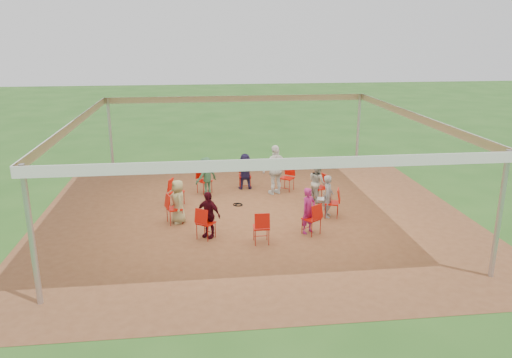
{
  "coord_description": "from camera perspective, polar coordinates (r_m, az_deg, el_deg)",
  "views": [
    {
      "loc": [
        -1.65,
        -14.7,
        5.43
      ],
      "look_at": [
        0.17,
        0.3,
        0.96
      ],
      "focal_mm": 35.0,
      "sensor_mm": 36.0,
      "label": 1
    }
  ],
  "objects": [
    {
      "name": "chair_1",
      "position": [
        16.71,
        7.34,
        -1.01
      ],
      "size": [
        0.55,
        0.53,
        0.9
      ],
      "primitive_type": null,
      "rotation": [
        0.0,
        0.0,
        1.87
      ],
      "color": "#BB0D03",
      "rests_on": "ground"
    },
    {
      "name": "chair_8",
      "position": [
        13.29,
        0.61,
        -5.54
      ],
      "size": [
        0.42,
        0.44,
        0.9
      ],
      "primitive_type": null,
      "rotation": [
        0.0,
        0.0,
        -0.01
      ],
      "color": "#BB0D03",
      "rests_on": "ground"
    },
    {
      "name": "cable_coil",
      "position": [
        16.28,
        -2.05,
        -2.95
      ],
      "size": [
        0.32,
        0.32,
        0.03
      ],
      "rotation": [
        0.0,
        0.0,
        0.0
      ],
      "color": "black",
      "rests_on": "ground"
    },
    {
      "name": "chair_4",
      "position": [
        17.45,
        -5.92,
        -0.2
      ],
      "size": [
        0.6,
        0.6,
        0.9
      ],
      "primitive_type": null,
      "rotation": [
        0.0,
        0.0,
        -2.52
      ],
      "color": "#BB0D03",
      "rests_on": "ground"
    },
    {
      "name": "chair_2",
      "position": [
        17.7,
        3.57,
        0.09
      ],
      "size": [
        0.6,
        0.6,
        0.9
      ],
      "primitive_type": null,
      "rotation": [
        0.0,
        0.0,
        2.5
      ],
      "color": "#BB0D03",
      "rests_on": "ground"
    },
    {
      "name": "person_seated_5",
      "position": [
        13.66,
        -5.49,
        -4.05
      ],
      "size": [
        0.85,
        0.77,
        1.3
      ],
      "primitive_type": "imported",
      "rotation": [
        0.0,
        0.0,
        -0.64
      ],
      "color": "#3B0711",
      "rests_on": "ground"
    },
    {
      "name": "person_seated_0",
      "position": [
        15.24,
        8.25,
        -1.96
      ],
      "size": [
        0.45,
        0.55,
        1.3
      ],
      "primitive_type": "imported",
      "rotation": [
        0.0,
        0.0,
        1.25
      ],
      "color": "slate",
      "rests_on": "ground"
    },
    {
      "name": "dirt_patch",
      "position": [
        15.75,
        -0.47,
        -3.67
      ],
      "size": [
        13.0,
        13.0,
        0.0
      ],
      "primitive_type": "plane",
      "color": "brown",
      "rests_on": "ground"
    },
    {
      "name": "chair_0",
      "position": [
        15.3,
        8.67,
        -2.72
      ],
      "size": [
        0.55,
        0.54,
        0.9
      ],
      "primitive_type": null,
      "rotation": [
        0.0,
        0.0,
        1.25
      ],
      "color": "#BB0D03",
      "rests_on": "ground"
    },
    {
      "name": "laptop",
      "position": [
        15.26,
        7.64,
        -2.06
      ],
      "size": [
        0.35,
        0.39,
        0.22
      ],
      "rotation": [
        0.0,
        0.0,
        1.25
      ],
      "color": "#B7B7BC",
      "rests_on": "ground"
    },
    {
      "name": "chair_3",
      "position": [
        17.97,
        -1.28,
        0.37
      ],
      "size": [
        0.42,
        0.44,
        0.9
      ],
      "primitive_type": null,
      "rotation": [
        0.0,
        0.0,
        3.13
      ],
      "color": "#BB0D03",
      "rests_on": "ground"
    },
    {
      "name": "chair_9",
      "position": [
        13.96,
        6.36,
        -4.54
      ],
      "size": [
        0.6,
        0.6,
        0.9
      ],
      "primitive_type": null,
      "rotation": [
        0.0,
        0.0,
        0.62
      ],
      "color": "#BB0D03",
      "rests_on": "ground"
    },
    {
      "name": "person_seated_4",
      "position": [
        14.8,
        -8.9,
        -2.55
      ],
      "size": [
        0.53,
        0.71,
        1.3
      ],
      "primitive_type": "imported",
      "rotation": [
        0.0,
        0.0,
        -1.27
      ],
      "color": "#978C5A",
      "rests_on": "ground"
    },
    {
      "name": "person_seated_2",
      "position": [
        17.8,
        -1.25,
        0.91
      ],
      "size": [
        1.22,
        0.47,
        1.3
      ],
      "primitive_type": "imported",
      "rotation": [
        0.0,
        0.0,
        3.13
      ],
      "color": "#231C44",
      "rests_on": "ground"
    },
    {
      "name": "ground",
      "position": [
        15.75,
        -0.47,
        -3.69
      ],
      "size": [
        80.0,
        80.0,
        0.0
      ],
      "primitive_type": "plane",
      "color": "#27551A",
      "rests_on": "ground"
    },
    {
      "name": "chair_7",
      "position": [
        13.65,
        -5.76,
        -5.03
      ],
      "size": [
        0.6,
        0.6,
        0.9
      ],
      "primitive_type": null,
      "rotation": [
        0.0,
        0.0,
        -0.64
      ],
      "color": "#BB0D03",
      "rests_on": "ground"
    },
    {
      "name": "tent",
      "position": [
        15.1,
        -0.49,
        4.78
      ],
      "size": [
        10.33,
        10.33,
        3.0
      ],
      "color": "#B2B2B7",
      "rests_on": "ground"
    },
    {
      "name": "standing_person",
      "position": [
        17.18,
        2.28,
        1.06
      ],
      "size": [
        1.13,
        0.86,
        1.73
      ],
      "primitive_type": "imported",
      "rotation": [
        0.0,
        0.0,
        3.52
      ],
      "color": "silver",
      "rests_on": "ground"
    },
    {
      "name": "chair_6",
      "position": [
        14.84,
        -9.31,
        -3.37
      ],
      "size": [
        0.55,
        0.53,
        0.9
      ],
      "primitive_type": null,
      "rotation": [
        0.0,
        0.0,
        -1.27
      ],
      "color": "#BB0D03",
      "rests_on": "ground"
    },
    {
      "name": "person_seated_3",
      "position": [
        17.3,
        -5.71,
        0.37
      ],
      "size": [
        0.93,
        0.83,
        1.3
      ],
      "primitive_type": "imported",
      "rotation": [
        0.0,
        0.0,
        -2.52
      ],
      "color": "#275033",
      "rests_on": "ground"
    },
    {
      "name": "person_seated_1",
      "position": [
        16.59,
        7.02,
        -0.38
      ],
      "size": [
        0.54,
        0.71,
        1.3
      ],
      "primitive_type": "imported",
      "rotation": [
        0.0,
        0.0,
        1.87
      ],
      "color": "#9D998B",
      "rests_on": "ground"
    },
    {
      "name": "person_seated_6",
      "position": [
        13.96,
        6.02,
        -3.61
      ],
      "size": [
        0.57,
        0.53,
        1.3
      ],
      "primitive_type": "imported",
      "rotation": [
        0.0,
        0.0,
        0.62
      ],
      "color": "#931A5C",
      "rests_on": "ground"
    },
    {
      "name": "chair_5",
      "position": [
        16.29,
        -9.06,
        -1.55
      ],
      "size": [
        0.55,
        0.54,
        0.9
      ],
      "primitive_type": null,
      "rotation": [
        0.0,
        0.0,
        -1.9
      ],
      "color": "#BB0D03",
      "rests_on": "ground"
    }
  ]
}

